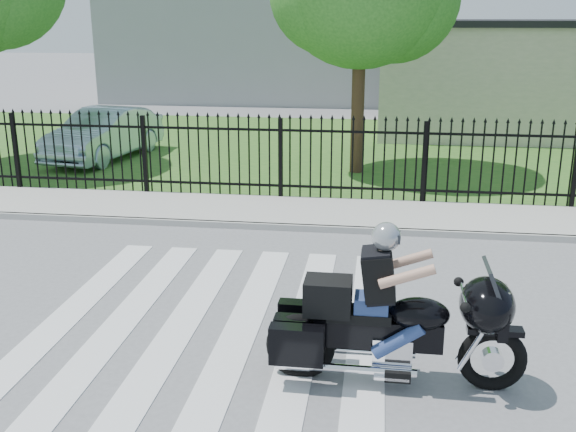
# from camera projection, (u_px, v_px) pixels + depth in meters

# --- Properties ---
(ground) EXTENTS (120.00, 120.00, 0.00)m
(ground) POSITION_uv_depth(u_px,v_px,m) (214.00, 322.00, 8.87)
(ground) COLOR slate
(ground) RESTS_ON ground
(crosswalk) EXTENTS (5.00, 5.50, 0.01)m
(crosswalk) POSITION_uv_depth(u_px,v_px,m) (214.00, 321.00, 8.87)
(crosswalk) COLOR silver
(crosswalk) RESTS_ON ground
(sidewalk) EXTENTS (40.00, 2.00, 0.12)m
(sidewalk) POSITION_uv_depth(u_px,v_px,m) (273.00, 211.00, 13.59)
(sidewalk) COLOR #ADAAA3
(sidewalk) RESTS_ON ground
(curb) EXTENTS (40.00, 0.12, 0.12)m
(curb) POSITION_uv_depth(u_px,v_px,m) (265.00, 226.00, 12.65)
(curb) COLOR #ADAAA3
(curb) RESTS_ON ground
(grass_strip) EXTENTS (40.00, 12.00, 0.02)m
(grass_strip) POSITION_uv_depth(u_px,v_px,m) (310.00, 148.00, 20.25)
(grass_strip) COLOR #2A5F20
(grass_strip) RESTS_ON ground
(iron_fence) EXTENTS (26.00, 0.04, 1.80)m
(iron_fence) POSITION_uv_depth(u_px,v_px,m) (281.00, 160.00, 14.30)
(iron_fence) COLOR black
(iron_fence) RESTS_ON ground
(building_low) EXTENTS (10.00, 6.00, 3.50)m
(building_low) POSITION_uv_depth(u_px,v_px,m) (530.00, 80.00, 22.63)
(building_low) COLOR beige
(building_low) RESTS_ON ground
(building_low_roof) EXTENTS (10.20, 6.20, 0.20)m
(building_low_roof) POSITION_uv_depth(u_px,v_px,m) (535.00, 23.00, 22.10)
(building_low_roof) COLOR black
(building_low_roof) RESTS_ON building_low
(motorcycle_rider) EXTENTS (2.82, 0.83, 1.87)m
(motorcycle_rider) POSITION_uv_depth(u_px,v_px,m) (388.00, 317.00, 7.22)
(motorcycle_rider) COLOR black
(motorcycle_rider) RESTS_ON ground
(parked_car) EXTENTS (2.16, 4.38, 1.38)m
(parked_car) POSITION_uv_depth(u_px,v_px,m) (104.00, 134.00, 18.57)
(parked_car) COLOR #A7C3D2
(parked_car) RESTS_ON grass_strip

